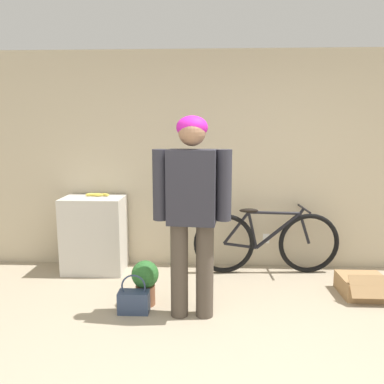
{
  "coord_description": "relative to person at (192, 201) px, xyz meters",
  "views": [
    {
      "loc": [
        -0.19,
        -2.09,
        1.67
      ],
      "look_at": [
        -0.31,
        1.1,
        1.14
      ],
      "focal_mm": 35.0,
      "sensor_mm": 36.0,
      "label": 1
    }
  ],
  "objects": [
    {
      "name": "bicycle",
      "position": [
        0.83,
        1.08,
        -0.69
      ],
      "size": [
        1.72,
        0.46,
        0.79
      ],
      "rotation": [
        0.0,
        0.0,
        0.05
      ],
      "color": "black",
      "rests_on": "ground_plane"
    },
    {
      "name": "person",
      "position": [
        0.0,
        0.0,
        0.0
      ],
      "size": [
        0.68,
        0.3,
        1.8
      ],
      "rotation": [
        0.0,
        0.0,
        -0.1
      ],
      "color": "#4C4238",
      "rests_on": "ground_plane"
    },
    {
      "name": "potted_plant",
      "position": [
        -0.46,
        0.2,
        -0.82
      ],
      "size": [
        0.26,
        0.26,
        0.44
      ],
      "color": "brown",
      "rests_on": "ground_plane"
    },
    {
      "name": "wall_back",
      "position": [
        0.31,
        1.34,
        0.23
      ],
      "size": [
        8.0,
        0.07,
        2.6
      ],
      "color": "beige",
      "rests_on": "ground_plane"
    },
    {
      "name": "handbag",
      "position": [
        -0.54,
        0.03,
        -0.95
      ],
      "size": [
        0.28,
        0.15,
        0.37
      ],
      "color": "#334260",
      "rests_on": "ground_plane"
    },
    {
      "name": "banana",
      "position": [
        -1.17,
        1.13,
        -0.15
      ],
      "size": [
        0.3,
        0.09,
        0.04
      ],
      "color": "#EAD64C",
      "rests_on": "side_shelf"
    },
    {
      "name": "cardboard_box",
      "position": [
        1.74,
        0.5,
        -0.97
      ],
      "size": [
        0.45,
        0.5,
        0.27
      ],
      "color": "#A87F51",
      "rests_on": "ground_plane"
    },
    {
      "name": "side_shelf",
      "position": [
        -1.2,
        1.06,
        -0.62
      ],
      "size": [
        0.71,
        0.47,
        0.9
      ],
      "color": "beige",
      "rests_on": "ground_plane"
    }
  ]
}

